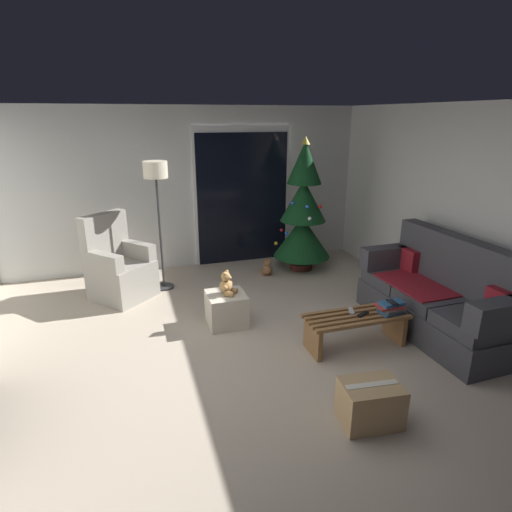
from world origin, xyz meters
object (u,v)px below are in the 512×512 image
object	(u,v)px
christmas_tree	(303,213)
cardboard_box_taped_mid_floor	(370,403)
couch	(439,298)
ottoman	(227,309)
book_stack	(391,307)
coffee_table	(356,325)
teddy_bear_honey	(227,284)
cell_phone	(392,302)
remote_silver	(351,311)
floor_lamp	(156,182)
armchair	(119,269)
remote_black	(363,314)
teddy_bear_chestnut_by_tree	(267,268)

from	to	relation	value
christmas_tree	cardboard_box_taped_mid_floor	bearing A→B (deg)	-104.53
couch	ottoman	world-z (taller)	couch
book_stack	coffee_table	bearing A→B (deg)	170.43
ottoman	teddy_bear_honey	size ratio (longest dim) A/B	1.54
cell_phone	teddy_bear_honey	world-z (taller)	teddy_bear_honey
cardboard_box_taped_mid_floor	christmas_tree	bearing A→B (deg)	75.47
remote_silver	christmas_tree	world-z (taller)	christmas_tree
book_stack	ottoman	bearing A→B (deg)	148.24
floor_lamp	cardboard_box_taped_mid_floor	distance (m)	3.80
floor_lamp	teddy_bear_honey	size ratio (longest dim) A/B	6.25
armchair	book_stack	bearing A→B (deg)	-38.37
couch	ottoman	distance (m)	2.42
teddy_bear_honey	cardboard_box_taped_mid_floor	distance (m)	2.11
christmas_tree	ottoman	world-z (taller)	christmas_tree
book_stack	armchair	bearing A→B (deg)	141.63
remote_black	christmas_tree	size ratio (longest dim) A/B	0.08
couch	armchair	distance (m)	4.01
cardboard_box_taped_mid_floor	book_stack	bearing A→B (deg)	49.82
teddy_bear_chestnut_by_tree	coffee_table	bearing A→B (deg)	-84.40
floor_lamp	teddy_bear_chestnut_by_tree	bearing A→B (deg)	-0.03
couch	coffee_table	distance (m)	1.07
cell_phone	armchair	distance (m)	3.50
remote_black	floor_lamp	xyz separation A→B (m)	(-1.84, 2.27, 1.13)
floor_lamp	teddy_bear_honey	distance (m)	1.79
book_stack	teddy_bear_chestnut_by_tree	distance (m)	2.40
book_stack	teddy_bear_chestnut_by_tree	xyz separation A→B (m)	(-0.59, 2.31, -0.31)
armchair	ottoman	bearing A→B (deg)	-45.52
floor_lamp	teddy_bear_honey	world-z (taller)	floor_lamp
couch	christmas_tree	world-z (taller)	christmas_tree
armchair	teddy_bear_honey	distance (m)	1.70
floor_lamp	armchair	bearing A→B (deg)	-166.49
coffee_table	armchair	distance (m)	3.17
couch	teddy_bear_honey	distance (m)	2.40
ottoman	teddy_bear_chestnut_by_tree	xyz separation A→B (m)	(0.96, 1.35, -0.07)
remote_black	book_stack	distance (m)	0.31
couch	teddy_bear_honey	size ratio (longest dim) A/B	6.85
christmas_tree	armchair	bearing A→B (deg)	-174.37
armchair	teddy_bear_honey	xyz separation A→B (m)	(1.19, -1.21, 0.10)
coffee_table	book_stack	distance (m)	0.41
remote_silver	cell_phone	size ratio (longest dim) A/B	1.08
remote_silver	ottoman	size ratio (longest dim) A/B	0.35
armchair	remote_black	bearing A→B (deg)	-41.24
floor_lamp	teddy_bear_honey	bearing A→B (deg)	-65.87
remote_black	cardboard_box_taped_mid_floor	xyz separation A→B (m)	(-0.55, -1.05, -0.20)
remote_silver	christmas_tree	size ratio (longest dim) A/B	0.08
couch	ottoman	bearing A→B (deg)	158.86
ottoman	cardboard_box_taped_mid_floor	world-z (taller)	ottoman
couch	coffee_table	world-z (taller)	couch
floor_lamp	ottoman	bearing A→B (deg)	-66.07
book_stack	cardboard_box_taped_mid_floor	world-z (taller)	book_stack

